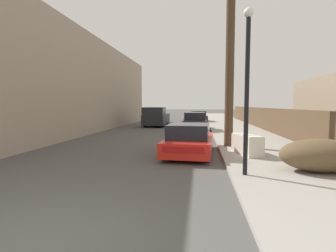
% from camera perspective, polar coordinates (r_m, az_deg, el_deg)
% --- Properties ---
extents(sidewalk_curb, '(4.20, 63.00, 0.12)m').
position_cam_1_polar(sidewalk_curb, '(26.90, 13.24, 0.36)').
color(sidewalk_curb, '#9E998E').
rests_on(sidewalk_curb, ground).
extents(discarded_fridge, '(1.02, 1.68, 0.78)m').
position_cam_1_polar(discarded_fridge, '(10.54, 16.81, -3.86)').
color(discarded_fridge, silver).
rests_on(discarded_fridge, sidewalk_curb).
extents(parked_sports_car_red, '(2.07, 4.20, 1.27)m').
position_cam_1_polar(parked_sports_car_red, '(10.65, 4.70, -3.15)').
color(parked_sports_car_red, red).
rests_on(parked_sports_car_red, ground).
extents(car_parked_mid, '(1.89, 4.39, 1.44)m').
position_cam_1_polar(car_parked_mid, '(20.29, 5.78, 0.82)').
color(car_parked_mid, black).
rests_on(car_parked_mid, ground).
extents(car_parked_far, '(2.15, 4.60, 1.29)m').
position_cam_1_polar(car_parked_far, '(30.83, 6.60, 2.01)').
color(car_parked_far, black).
rests_on(car_parked_far, ground).
extents(pickup_truck, '(2.00, 5.48, 1.79)m').
position_cam_1_polar(pickup_truck, '(24.79, -2.63, 2.05)').
color(pickup_truck, '#232328').
rests_on(pickup_truck, ground).
extents(utility_pole, '(1.80, 0.39, 8.78)m').
position_cam_1_polar(utility_pole, '(12.61, 13.37, 16.22)').
color(utility_pole, '#4C3826').
rests_on(utility_pole, sidewalk_curb).
extents(street_lamp, '(0.26, 0.26, 4.42)m').
position_cam_1_polar(street_lamp, '(7.35, 16.85, 9.77)').
color(street_lamp, black).
rests_on(street_lamp, sidewalk_curb).
extents(brush_pile, '(2.27, 1.33, 0.94)m').
position_cam_1_polar(brush_pile, '(8.64, 30.30, -5.53)').
color(brush_pile, brown).
rests_on(brush_pile, sidewalk_curb).
extents(wooden_fence, '(0.08, 33.16, 1.66)m').
position_cam_1_polar(wooden_fence, '(21.90, 19.89, 1.58)').
color(wooden_fence, brown).
rests_on(wooden_fence, sidewalk_curb).
extents(building_left_block, '(7.00, 26.72, 6.87)m').
position_cam_1_polar(building_left_block, '(22.33, -22.40, 7.94)').
color(building_left_block, tan).
rests_on(building_left_block, ground).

